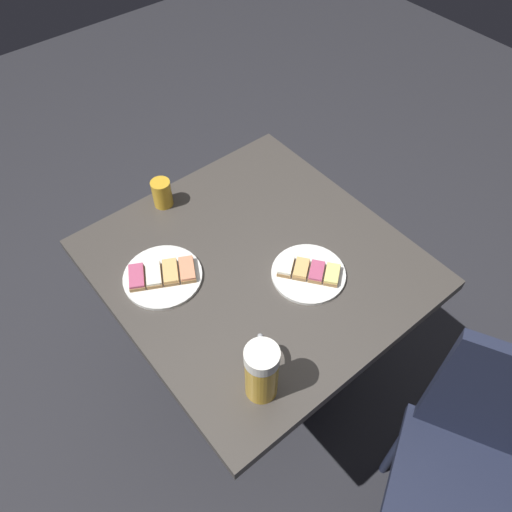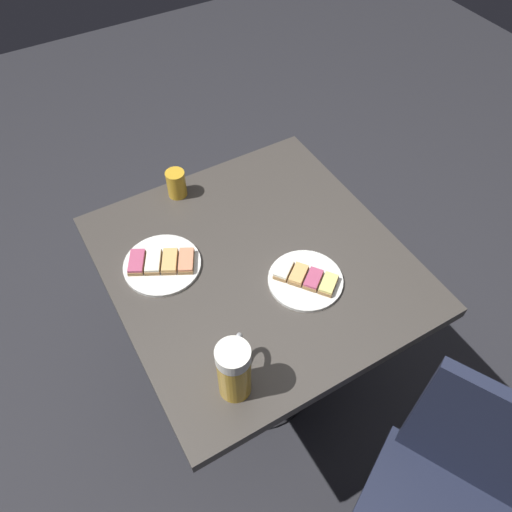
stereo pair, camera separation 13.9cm
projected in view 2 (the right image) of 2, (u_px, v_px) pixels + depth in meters
name	position (u px, v px, depth m)	size (l,w,h in m)	color
ground_plane	(256.00, 376.00, 1.98)	(6.00, 6.00, 0.00)	#28282D
cafe_table	(256.00, 290.00, 1.52)	(0.79, 0.83, 0.73)	black
plate_near	(306.00, 279.00, 1.36)	(0.20, 0.20, 0.03)	white
plate_far	(162.00, 264.00, 1.39)	(0.22, 0.22, 0.03)	white
beer_mug	(234.00, 369.00, 1.11)	(0.10, 0.12, 0.18)	gold
beer_glass_small	(176.00, 184.00, 1.54)	(0.06, 0.06, 0.09)	gold
cafe_chair	(451.00, 503.00, 1.20)	(0.51, 0.51, 0.91)	#1E2338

